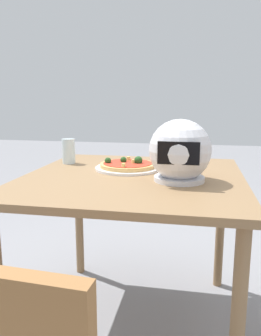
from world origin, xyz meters
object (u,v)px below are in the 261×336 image
motorcycle_helmet (180,152)px  drinking_glass (69,151)px  pizza (128,164)px  dining_table (133,194)px

motorcycle_helmet → drinking_glass: bearing=-25.8°
pizza → dining_table: bearing=112.7°
pizza → drinking_glass: (0.34, -0.09, 0.04)m
dining_table → drinking_glass: 0.48m
pizza → motorcycle_helmet: (-0.26, 0.20, 0.10)m
dining_table → pizza: pizza is taller
pizza → drinking_glass: bearing=-15.4°
pizza → drinking_glass: 0.36m
motorcycle_helmet → drinking_glass: size_ratio=1.97×
drinking_glass → pizza: bearing=164.6°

